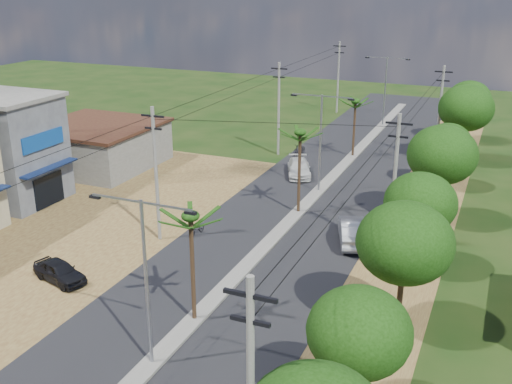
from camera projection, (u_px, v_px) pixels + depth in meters
ground at (152, 365)px, 27.11m from camera, size 160.00×160.00×0.00m
road at (273, 239)px, 40.08m from camera, size 12.00×110.00×0.04m
median at (289, 222)px, 42.65m from camera, size 1.00×90.00×0.18m
dirt_lot_west at (24, 242)px, 39.55m from camera, size 18.00×46.00×0.04m
dirt_shoulder_east at (401, 261)px, 36.94m from camera, size 5.00×90.00×0.03m
shophouse_grey at (3, 148)px, 45.91m from camera, size 9.00×6.40×8.30m
low_shed at (97, 145)px, 54.94m from camera, size 10.40×10.40×3.95m
tree_east_b at (359, 332)px, 22.28m from camera, size 4.00×4.00×5.83m
tree_east_c at (405, 243)px, 27.93m from camera, size 4.60×4.60×6.83m
tree_east_d at (420, 203)px, 34.28m from camera, size 4.20×4.20×6.13m
tree_east_e at (442, 155)px, 40.87m from camera, size 4.80×4.80×7.14m
tree_east_f at (448, 143)px, 48.35m from camera, size 3.80×3.80×5.52m
tree_east_g at (466, 108)px, 54.59m from camera, size 5.00×5.00×7.38m
tree_east_h at (469, 99)px, 61.82m from camera, size 4.40×4.40×6.52m
palm_median_near at (191, 221)px, 28.68m from camera, size 2.00×2.00×6.15m
palm_median_mid at (300, 136)px, 42.40m from camera, size 2.00×2.00×6.55m
palm_median_far at (356, 104)px, 56.46m from camera, size 2.00×2.00×5.85m
streetlight_near at (146, 271)px, 25.48m from camera, size 5.10×0.18×8.00m
streetlight_mid at (321, 135)px, 47.11m from camera, size 5.10×0.18×8.00m
streetlight_far at (385, 85)px, 68.74m from camera, size 5.10×0.18×8.00m
utility_pole_w_b at (156, 172)px, 38.45m from camera, size 1.60×0.24×9.00m
utility_pole_w_c at (279, 107)px, 57.48m from camera, size 1.60×0.24×9.00m
utility_pole_w_d at (338, 75)px, 75.65m from camera, size 1.60×0.24×9.00m
utility_pole_e_b at (394, 182)px, 36.57m from camera, size 1.60×0.24×9.00m
utility_pole_e_c at (440, 111)px, 55.60m from camera, size 1.60×0.24×9.00m
car_silver_mid at (353, 231)px, 39.30m from camera, size 3.23×5.23×1.63m
car_white_far at (299, 168)px, 52.61m from camera, size 3.54×5.06×1.36m
car_parked_dark at (60, 272)px, 34.30m from camera, size 3.93×2.40×1.25m
moto_rider_west_a at (197, 230)px, 40.53m from camera, size 0.74×1.62×0.82m
moto_rider_west_b at (299, 150)px, 58.66m from camera, size 1.07×1.98×1.15m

